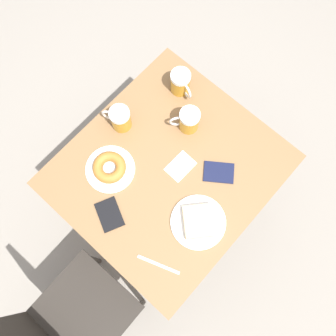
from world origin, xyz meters
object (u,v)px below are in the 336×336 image
passport_near_edge (219,172)px  beer_mug_left (189,120)px  plate_with_donut (110,168)px  chair (62,333)px  passport_far_edge (110,214)px  napkin_folded (180,166)px  beer_mug_center (120,118)px  plate_with_cake (198,222)px  fork (159,265)px  beer_mug_right (181,83)px

passport_near_edge → beer_mug_left: bearing=-17.3°
plate_with_donut → passport_near_edge: plate_with_donut is taller
chair → passport_far_edge: 0.57m
napkin_folded → beer_mug_left: bearing=-58.5°
beer_mug_center → passport_near_edge: 0.47m
chair → napkin_folded: size_ratio=7.47×
beer_mug_left → beer_mug_center: bearing=40.4°
plate_with_cake → fork: bearing=88.3°
chair → plate_with_cake: size_ratio=4.01×
beer_mug_right → passport_near_edge: (-0.38, 0.18, -0.05)m
napkin_folded → plate_with_cake: bearing=148.4°
plate_with_donut → passport_near_edge: bearing=-139.7°
plate_with_donut → beer_mug_right: 0.48m
beer_mug_center → passport_far_edge: size_ratio=0.81×
fork → passport_near_edge: passport_near_edge is taller
plate_with_cake → napkin_folded: (0.21, -0.13, -0.01)m
plate_with_donut → beer_mug_left: 0.39m
plate_with_donut → passport_far_edge: 0.19m
chair → fork: bearing=-105.9°
chair → plate_with_cake: 0.76m
plate_with_cake → passport_near_edge: 0.23m
plate_with_donut → passport_far_edge: plate_with_donut is taller
chair → fork: (-0.13, -0.48, 0.23)m
beer_mug_right → napkin_folded: size_ratio=1.05×
fork → beer_mug_right: bearing=-54.9°
beer_mug_center → beer_mug_right: same height
beer_mug_left → passport_near_edge: bearing=162.7°
chair → beer_mug_left: size_ratio=7.75×
plate_with_cake → beer_mug_right: size_ratio=1.77×
beer_mug_left → passport_near_edge: (-0.24, 0.07, -0.05)m
beer_mug_left → fork: size_ratio=0.68×
beer_mug_center → beer_mug_right: (-0.08, -0.30, 0.00)m
passport_near_edge → beer_mug_center: bearing=14.0°
beer_mug_center → fork: bearing=147.5°
chair → passport_near_edge: size_ratio=5.83×
plate_with_donut → fork: 0.44m
chair → fork: 0.55m
passport_near_edge → chair: bearing=86.2°
plate_with_donut → plate_with_cake: bearing=-169.4°
plate_with_donut → chair: bearing=114.2°
plate_with_donut → passport_far_edge: size_ratio=1.37×
passport_near_edge → beer_mug_right: bearing=-26.0°
napkin_folded → passport_far_edge: size_ratio=0.79×
chair → plate_with_cake: bearing=-101.8°
beer_mug_left → beer_mug_right: (0.14, -0.11, 0.00)m
plate_with_donut → beer_mug_left: beer_mug_left is taller
napkin_folded → passport_far_edge: passport_far_edge is taller
napkin_folded → passport_near_edge: passport_near_edge is taller
plate_with_cake → passport_near_edge: (0.07, -0.22, -0.01)m
beer_mug_center → passport_near_edge: beer_mug_center is taller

